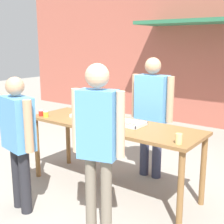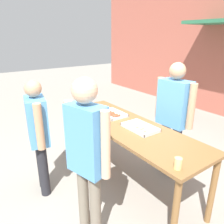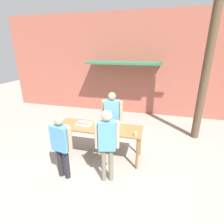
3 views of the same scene
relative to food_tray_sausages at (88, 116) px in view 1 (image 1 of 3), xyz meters
name	(u,v)px [view 1 (image 1 of 3)]	position (x,y,z in m)	size (l,w,h in m)	color
ground_plane	(112,189)	(0.47, -0.06, -0.95)	(24.00, 24.00, 0.00)	gray
building_facade_back	(219,29)	(0.47, 3.92, 1.31)	(12.00, 1.11, 4.50)	#A85647
serving_table	(112,131)	(0.47, -0.06, -0.12)	(2.41, 0.78, 0.93)	brown
food_tray_sausages	(88,116)	(0.00, 0.00, 0.00)	(0.44, 0.31, 0.04)	silver
food_tray_buns	(127,123)	(0.66, 0.00, 0.01)	(0.47, 0.30, 0.06)	silver
condiment_jar_mustard	(41,113)	(-0.60, -0.33, 0.03)	(0.07, 0.07, 0.08)	#B22319
condiment_jar_ketchup	(46,114)	(-0.50, -0.34, 0.03)	(0.07, 0.07, 0.08)	gold
beer_cup	(179,139)	(1.53, -0.33, 0.04)	(0.07, 0.07, 0.11)	#DBC67A
person_server_behind_table	(152,108)	(0.67, 0.63, 0.10)	(0.66, 0.27, 1.77)	#333851
person_customer_holding_hotdog	(18,134)	(-0.08, -1.13, 0.00)	(0.61, 0.32, 1.60)	#232328
person_customer_with_cup	(98,136)	(0.98, -0.98, 0.13)	(0.53, 0.30, 1.78)	#756B5B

